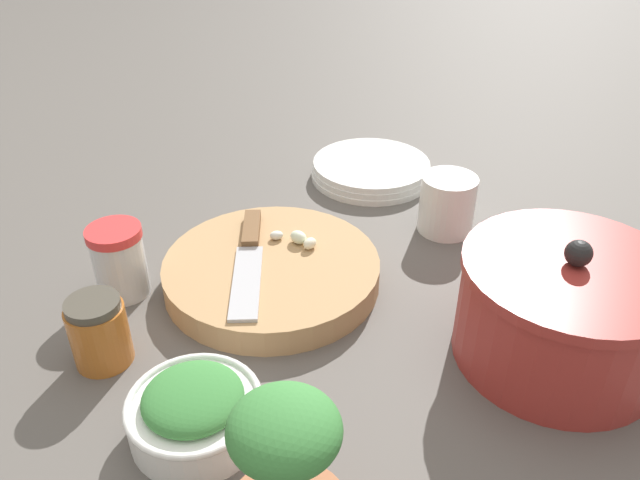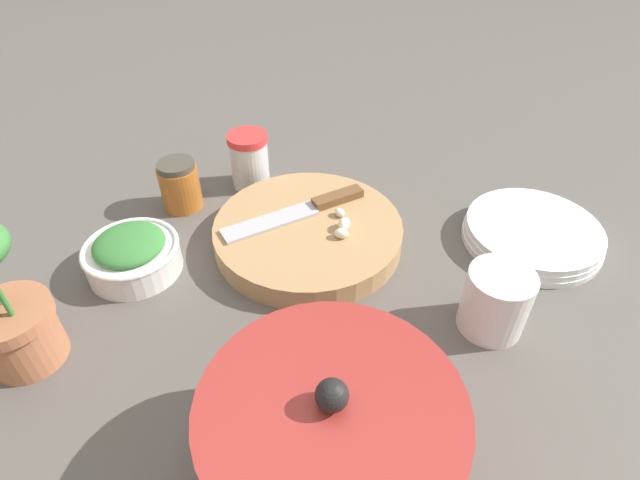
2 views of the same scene
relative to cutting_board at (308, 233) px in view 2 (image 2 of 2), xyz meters
The scene contains 11 objects.
ground_plane 0.07m from the cutting_board, 144.79° to the left, with size 5.00×5.00×0.00m, color #56514C.
cutting_board is the anchor object (origin of this frame).
chef_knife 0.04m from the cutting_board, 48.89° to the right, with size 0.15×0.21×0.01m.
garlic_cloves 0.06m from the cutting_board, 163.79° to the right, with size 0.05×0.06×0.02m.
herb_bowl 0.25m from the cutting_board, 42.36° to the left, with size 0.13×0.13×0.06m.
spice_jar 0.19m from the cutting_board, 28.50° to the right, with size 0.07×0.07×0.10m.
coffee_mug 0.28m from the cutting_board, behind, with size 0.08×0.11×0.09m.
plate_stack 0.34m from the cutting_board, 150.75° to the right, with size 0.20×0.20×0.03m.
honey_jar 0.23m from the cutting_board, ahead, with size 0.06×0.06×0.08m.
stock_pot 0.35m from the cutting_board, 123.27° to the left, with size 0.23×0.23×0.15m.
potted_herb 0.39m from the cutting_board, 61.54° to the left, with size 0.09×0.09×0.19m.
Camera 2 is at (-0.24, 0.46, 0.49)m, focal length 28.00 mm.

